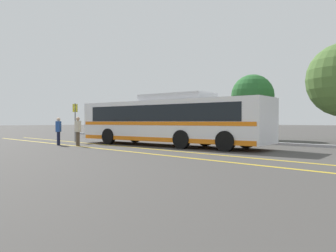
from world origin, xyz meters
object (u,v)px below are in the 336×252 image
at_px(tree_1, 253,96).
at_px(bus_stop_sign, 75,118).
at_px(parked_car_1, 143,131).
at_px(pedestrian_1, 78,129).
at_px(pedestrian_0, 58,130).
at_px(parked_car_0, 108,129).
at_px(transit_bus, 168,120).

bearing_deg(tree_1, bus_stop_sign, -120.08).
height_order(parked_car_1, pedestrian_1, pedestrian_1).
height_order(pedestrian_0, bus_stop_sign, bus_stop_sign).
relative_size(pedestrian_0, pedestrian_1, 0.98).
xyz_separation_m(parked_car_0, bus_stop_sign, (4.96, -6.15, 0.98)).
height_order(pedestrian_0, pedestrian_1, pedestrian_1).
height_order(parked_car_0, tree_1, tree_1).
bearing_deg(parked_car_1, tree_1, -47.52).
height_order(transit_bus, pedestrian_0, transit_bus).
relative_size(parked_car_1, pedestrian_0, 2.80).
height_order(parked_car_1, bus_stop_sign, bus_stop_sign).
distance_m(transit_bus, pedestrian_1, 5.37).
relative_size(parked_car_0, bus_stop_sign, 1.59).
relative_size(parked_car_0, pedestrian_0, 2.56).
relative_size(parked_car_1, bus_stop_sign, 1.74).
relative_size(pedestrian_1, bus_stop_sign, 0.63).
distance_m(transit_bus, parked_car_1, 7.61).
bearing_deg(parked_car_1, parked_car_0, 87.49).
height_order(pedestrian_0, tree_1, tree_1).
bearing_deg(tree_1, parked_car_0, -154.15).
relative_size(parked_car_0, pedestrian_1, 2.51).
xyz_separation_m(transit_bus, tree_1, (-0.08, 9.64, 1.97)).
height_order(transit_bus, parked_car_0, transit_bus).
height_order(parked_car_1, pedestrian_0, pedestrian_0).
xyz_separation_m(parked_car_0, tree_1, (11.84, 5.74, 2.79)).
height_order(parked_car_0, pedestrian_1, pedestrian_1).
relative_size(parked_car_1, tree_1, 0.91).
xyz_separation_m(transit_bus, bus_stop_sign, (-6.96, -2.24, 0.17)).
distance_m(pedestrian_0, bus_stop_sign, 2.95).
distance_m(pedestrian_0, tree_1, 15.12).
bearing_deg(pedestrian_0, pedestrian_1, 64.02).
height_order(transit_bus, pedestrian_1, transit_bus).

